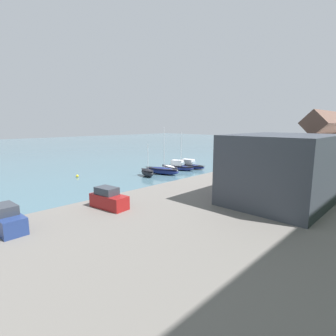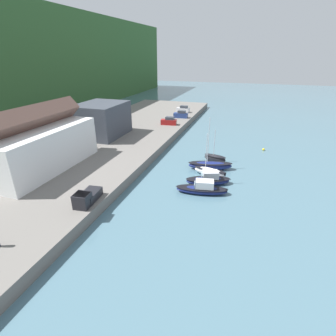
% 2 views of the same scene
% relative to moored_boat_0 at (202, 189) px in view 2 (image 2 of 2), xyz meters
% --- Properties ---
extents(ground_plane, '(320.00, 320.00, 0.00)m').
position_rel_moored_boat_0_xyz_m(ground_plane, '(6.16, 0.11, -0.76)').
color(ground_plane, slate).
extents(quay_promenade, '(125.74, 26.55, 1.68)m').
position_rel_moored_boat_0_xyz_m(quay_promenade, '(6.16, 24.95, 0.08)').
color(quay_promenade, slate).
rests_on(quay_promenade, ground_plane).
extents(harbor_clubhouse, '(20.10, 9.60, 10.61)m').
position_rel_moored_boat_0_xyz_m(harbor_clubhouse, '(-2.67, 27.46, 4.87)').
color(harbor_clubhouse, white).
rests_on(harbor_clubhouse, quay_promenade).
extents(yacht_club_building, '(12.16, 9.59, 7.50)m').
position_rel_moored_boat_0_xyz_m(yacht_club_building, '(17.63, 27.58, 4.67)').
color(yacht_club_building, '#3D424C').
rests_on(yacht_club_building, quay_promenade).
extents(moored_boat_0, '(3.68, 8.20, 2.14)m').
position_rel_moored_boat_0_xyz_m(moored_boat_0, '(0.00, 0.00, 0.00)').
color(moored_boat_0, navy).
rests_on(moored_boat_0, ground_plane).
extents(moored_boat_1, '(4.72, 7.60, 8.55)m').
position_rel_moored_boat_0_xyz_m(moored_boat_1, '(3.34, -0.33, 0.06)').
color(moored_boat_1, navy).
rests_on(moored_boat_1, ground_plane).
extents(moored_boat_2, '(2.91, 6.07, 1.43)m').
position_rel_moored_boat_0_xyz_m(moored_boat_2, '(6.47, -0.05, 0.00)').
color(moored_boat_2, white).
rests_on(moored_boat_2, ground_plane).
extents(moored_boat_3, '(4.18, 8.36, 9.65)m').
position_rel_moored_boat_0_xyz_m(moored_boat_3, '(9.36, 0.40, 0.02)').
color(moored_boat_3, navy).
rests_on(moored_boat_3, ground_plane).
extents(moored_boat_4, '(2.72, 4.75, 6.48)m').
position_rel_moored_boat_0_xyz_m(moored_boat_4, '(13.02, 0.09, 0.07)').
color(moored_boat_4, black).
rests_on(moored_boat_4, ground_plane).
extents(parked_car_0, '(2.07, 4.31, 2.16)m').
position_rel_moored_boat_0_xyz_m(parked_car_0, '(49.18, 16.29, 1.84)').
color(parked_car_0, silver).
rests_on(parked_car_0, quay_promenade).
extents(parked_car_1, '(2.34, 4.40, 2.16)m').
position_rel_moored_boat_0_xyz_m(parked_car_1, '(32.05, 15.70, 1.84)').
color(parked_car_1, maroon).
rests_on(parked_car_1, quay_promenade).
extents(parked_car_3, '(2.00, 4.28, 2.16)m').
position_rel_moored_boat_0_xyz_m(parked_car_3, '(41.19, 14.83, 1.84)').
color(parked_car_3, navy).
rests_on(parked_car_3, quay_promenade).
extents(pickup_truck_0, '(4.90, 2.44, 1.90)m').
position_rel_moored_boat_0_xyz_m(pickup_truck_0, '(-10.34, 13.33, 1.75)').
color(pickup_truck_0, black).
rests_on(pickup_truck_0, quay_promenade).
extents(dog_on_quay, '(0.88, 0.36, 0.68)m').
position_rel_moored_boat_0_xyz_m(dog_on_quay, '(53.13, 16.15, 1.38)').
color(dog_on_quay, black).
rests_on(dog_on_quay, quay_promenade).
extents(mooring_buoy_0, '(0.52, 0.52, 0.52)m').
position_rel_moored_boat_0_xyz_m(mooring_buoy_0, '(23.07, -9.11, -0.50)').
color(mooring_buoy_0, yellow).
rests_on(mooring_buoy_0, ground_plane).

